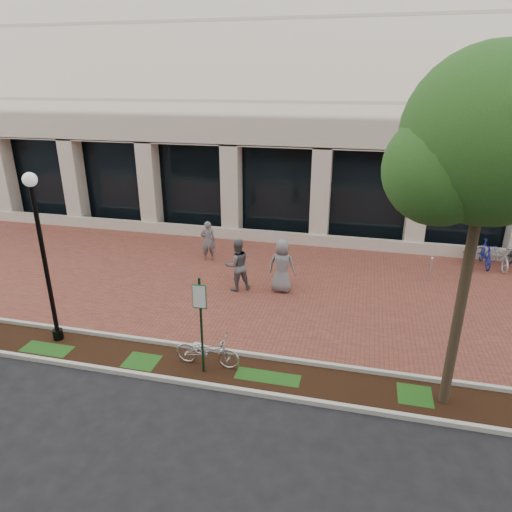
% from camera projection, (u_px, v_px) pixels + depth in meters
% --- Properties ---
extents(ground, '(120.00, 120.00, 0.00)m').
position_uv_depth(ground, '(248.00, 283.00, 16.42)').
color(ground, black).
rests_on(ground, ground).
extents(brick_plaza, '(40.00, 9.00, 0.01)m').
position_uv_depth(brick_plaza, '(248.00, 283.00, 16.42)').
color(brick_plaza, brown).
rests_on(brick_plaza, ground).
extents(planting_strip, '(40.00, 1.50, 0.01)m').
position_uv_depth(planting_strip, '(196.00, 366.00, 11.67)').
color(planting_strip, black).
rests_on(planting_strip, ground).
extents(curb_plaza_side, '(40.00, 0.12, 0.12)m').
position_uv_depth(curb_plaza_side, '(206.00, 348.00, 12.33)').
color(curb_plaza_side, beige).
rests_on(curb_plaza_side, ground).
extents(curb_street_side, '(40.00, 0.12, 0.12)m').
position_uv_depth(curb_street_side, '(185.00, 382.00, 10.97)').
color(curb_street_side, beige).
rests_on(curb_street_side, ground).
extents(near_office_building, '(40.00, 12.12, 16.00)m').
position_uv_depth(near_office_building, '(300.00, 8.00, 22.23)').
color(near_office_building, beige).
rests_on(near_office_building, ground).
extents(parking_sign, '(0.34, 0.07, 2.58)m').
position_uv_depth(parking_sign, '(201.00, 315.00, 10.85)').
color(parking_sign, '#12331A').
rests_on(parking_sign, ground).
extents(lamppost, '(0.36, 0.36, 4.73)m').
position_uv_depth(lamppost, '(43.00, 251.00, 11.92)').
color(lamppost, black).
rests_on(lamppost, ground).
extents(street_tree, '(3.95, 3.29, 7.54)m').
position_uv_depth(street_tree, '(492.00, 149.00, 8.36)').
color(street_tree, '#463928').
rests_on(street_tree, ground).
extents(locked_bicycle, '(1.70, 0.61, 0.89)m').
position_uv_depth(locked_bicycle, '(207.00, 350.00, 11.55)').
color(locked_bicycle, silver).
rests_on(locked_bicycle, ground).
extents(pedestrian_left, '(0.69, 0.57, 1.63)m').
position_uv_depth(pedestrian_left, '(208.00, 241.00, 18.21)').
color(pedestrian_left, slate).
rests_on(pedestrian_left, ground).
extents(pedestrian_mid, '(1.14, 1.08, 1.85)m').
position_uv_depth(pedestrian_mid, '(237.00, 265.00, 15.57)').
color(pedestrian_mid, '#5E5E63').
rests_on(pedestrian_mid, ground).
extents(pedestrian_right, '(0.95, 0.65, 1.87)m').
position_uv_depth(pedestrian_right, '(282.00, 266.00, 15.47)').
color(pedestrian_right, slate).
rests_on(pedestrian_right, ground).
extents(bollard, '(0.12, 0.12, 0.94)m').
position_uv_depth(bollard, '(431.00, 269.00, 16.39)').
color(bollard, silver).
rests_on(bollard, ground).
extents(bike_rack_cluster, '(2.99, 1.84, 1.02)m').
position_uv_depth(bike_rack_cluster, '(501.00, 256.00, 17.60)').
color(bike_rack_cluster, black).
rests_on(bike_rack_cluster, ground).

